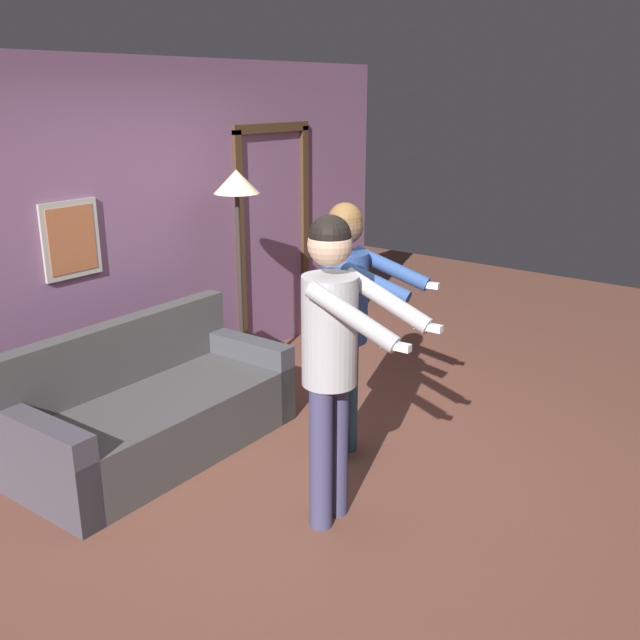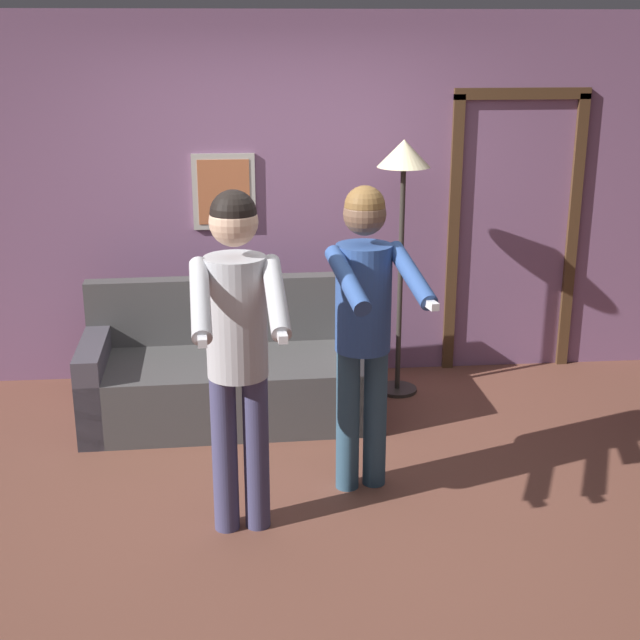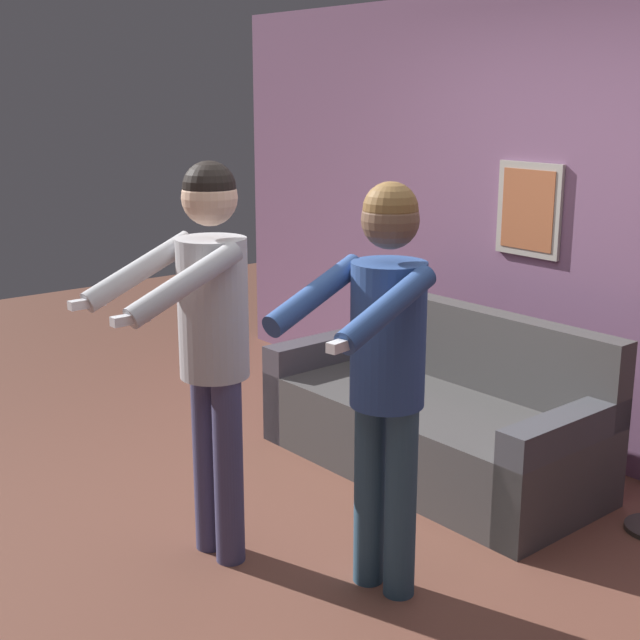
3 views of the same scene
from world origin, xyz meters
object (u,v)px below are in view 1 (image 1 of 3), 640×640
Objects in this scene: torchiere_lamp at (237,205)px; person_standing_left at (333,344)px; person_standing_right at (347,308)px; couch at (154,413)px.

person_standing_left is at bearing -122.46° from torchiere_lamp.
person_standing_left is 1.03× the size of person_standing_right.
couch is 1.09× the size of person_standing_left.
couch is 1.12× the size of person_standing_right.
person_standing_right is (0.67, 0.39, -0.04)m from person_standing_left.
person_standing_right is at bearing -55.31° from couch.
torchiere_lamp is 1.04× the size of person_standing_right.
torchiere_lamp is at bearing 72.08° from person_standing_right.
person_standing_left reaches higher than person_standing_right.
couch is 1.50m from person_standing_right.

